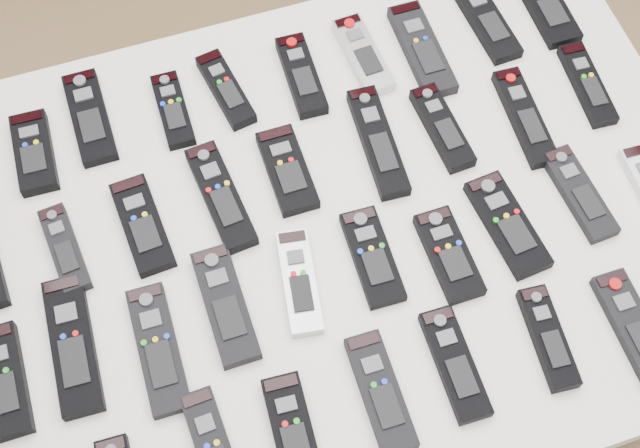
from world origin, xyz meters
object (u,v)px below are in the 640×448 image
object	(u,v)px
remote_5	(301,76)
remote_11	(65,249)
table	(320,246)
remote_12	(142,225)
remote_3	(173,110)
remote_8	(486,21)
remote_18	(587,85)
remote_27	(579,193)
remote_2	(90,117)
remote_32	(293,431)
remote_9	(546,6)
remote_13	(221,197)
remote_24	(372,257)
remote_23	(299,282)
remote_17	(525,117)
remote_22	(225,305)
remote_19	(4,381)
remote_25	(449,255)
remote_33	(381,392)
remote_15	(378,142)
remote_36	(634,329)
remote_1	(34,153)
remote_7	(422,50)
remote_35	(548,338)
remote_14	(287,170)
remote_6	(363,55)
remote_20	(73,345)
remote_26	(507,225)
remote_34	(455,364)
remote_4	(226,89)
remote_16	(442,128)
remote_21	(158,349)

from	to	relation	value
remote_5	remote_11	xyz separation A→B (m)	(-0.44, -0.20, -0.00)
table	remote_12	world-z (taller)	remote_12
remote_3	remote_8	distance (m)	0.56
remote_18	remote_27	bearing A→B (deg)	-115.70
remote_2	remote_32	distance (m)	0.62
remote_2	remote_9	xyz separation A→B (m)	(0.81, -0.02, -0.00)
remote_13	remote_24	distance (m)	0.25
remote_5	remote_23	xyz separation A→B (m)	(-0.12, -0.36, -0.00)
remote_8	remote_27	xyz separation A→B (m)	(0.00, -0.36, 0.00)
remote_17	remote_22	distance (m)	0.58
remote_12	remote_19	bearing A→B (deg)	-146.86
remote_25	remote_33	world-z (taller)	same
remote_15	remote_13	bearing A→B (deg)	-172.89
remote_36	remote_15	bearing A→B (deg)	120.15
remote_18	remote_27	xyz separation A→B (m)	(-0.11, -0.19, 0.00)
remote_5	remote_24	bearing A→B (deg)	-87.99
table	remote_23	xyz separation A→B (m)	(-0.06, -0.08, 0.07)
remote_1	remote_7	world-z (taller)	same
remote_8	remote_35	size ratio (longest dim) A/B	1.13
remote_12	remote_32	world-z (taller)	remote_32
remote_14	remote_18	size ratio (longest dim) A/B	0.93
remote_25	remote_2	bearing A→B (deg)	137.60
remote_6	remote_18	size ratio (longest dim) A/B	0.99
remote_6	remote_13	bearing A→B (deg)	-151.31
remote_9	remote_20	xyz separation A→B (m)	(-0.91, -0.36, 0.00)
remote_19	remote_24	world-z (taller)	remote_19
remote_2	remote_13	distance (m)	0.27
remote_9	remote_15	distance (m)	0.42
remote_24	remote_33	size ratio (longest dim) A/B	0.92
remote_14	remote_23	world-z (taller)	remote_14
remote_1	remote_8	bearing A→B (deg)	3.67
remote_2	remote_26	world-z (taller)	same
remote_17	remote_20	bearing A→B (deg)	-165.61
remote_2	remote_35	bearing A→B (deg)	-46.95
remote_15	remote_34	distance (m)	0.38
remote_9	remote_22	distance (m)	0.78
remote_25	remote_13	bearing A→B (deg)	145.19
remote_4	remote_14	bearing A→B (deg)	-83.49
remote_1	remote_16	xyz separation A→B (m)	(0.64, -0.16, 0.00)
remote_19	remote_4	bearing A→B (deg)	42.10
remote_11	remote_24	world-z (taller)	remote_11
remote_2	remote_27	distance (m)	0.79
remote_3	remote_25	bearing A→B (deg)	-48.37
remote_7	remote_34	size ratio (longest dim) A/B	1.15
remote_6	remote_36	distance (m)	0.62
remote_7	remote_21	distance (m)	0.67
remote_19	remote_20	bearing A→B (deg)	12.82
remote_13	remote_16	distance (m)	0.38
remote_24	remote_1	bearing A→B (deg)	144.64
remote_7	remote_9	world-z (taller)	remote_7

